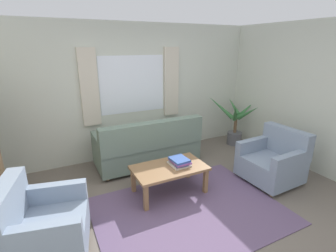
{
  "coord_description": "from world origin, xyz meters",
  "views": [
    {
      "loc": [
        -1.58,
        -2.48,
        2.19
      ],
      "look_at": [
        0.02,
        0.7,
        1.03
      ],
      "focal_mm": 26.76,
      "sensor_mm": 36.0,
      "label": 1
    }
  ],
  "objects_px": {
    "couch": "(148,147)",
    "potted_plant": "(235,124)",
    "armchair_right": "(273,161)",
    "armchair_left": "(41,227)",
    "book_stack_on_table": "(179,162)",
    "coffee_table": "(169,170)"
  },
  "relations": [
    {
      "from": "couch",
      "to": "book_stack_on_table",
      "type": "distance_m",
      "value": 1.05
    },
    {
      "from": "couch",
      "to": "book_stack_on_table",
      "type": "bearing_deg",
      "value": 94.58
    },
    {
      "from": "book_stack_on_table",
      "to": "potted_plant",
      "type": "distance_m",
      "value": 2.37
    },
    {
      "from": "couch",
      "to": "armchair_left",
      "type": "xyz_separation_m",
      "value": [
        -1.84,
        -1.49,
        -0.01
      ]
    },
    {
      "from": "coffee_table",
      "to": "potted_plant",
      "type": "height_order",
      "value": "potted_plant"
    },
    {
      "from": "armchair_right",
      "to": "coffee_table",
      "type": "height_order",
      "value": "armchair_right"
    },
    {
      "from": "armchair_left",
      "to": "potted_plant",
      "type": "distance_m",
      "value": 4.31
    },
    {
      "from": "armchair_left",
      "to": "armchair_right",
      "type": "bearing_deg",
      "value": -77.37
    },
    {
      "from": "couch",
      "to": "armchair_right",
      "type": "distance_m",
      "value": 2.19
    },
    {
      "from": "couch",
      "to": "potted_plant",
      "type": "bearing_deg",
      "value": -177.38
    },
    {
      "from": "armchair_right",
      "to": "potted_plant",
      "type": "bearing_deg",
      "value": 159.33
    },
    {
      "from": "armchair_right",
      "to": "coffee_table",
      "type": "distance_m",
      "value": 1.77
    },
    {
      "from": "armchair_right",
      "to": "potted_plant",
      "type": "distance_m",
      "value": 1.65
    },
    {
      "from": "armchair_right",
      "to": "potted_plant",
      "type": "xyz_separation_m",
      "value": [
        0.53,
        1.56,
        0.13
      ]
    },
    {
      "from": "armchair_left",
      "to": "book_stack_on_table",
      "type": "relative_size",
      "value": 3.1
    },
    {
      "from": "armchair_left",
      "to": "coffee_table",
      "type": "bearing_deg",
      "value": -63.13
    },
    {
      "from": "coffee_table",
      "to": "book_stack_on_table",
      "type": "distance_m",
      "value": 0.2
    },
    {
      "from": "couch",
      "to": "armchair_right",
      "type": "relative_size",
      "value": 2.16
    },
    {
      "from": "armchair_left",
      "to": "armchair_right",
      "type": "xyz_separation_m",
      "value": [
        3.48,
        0.02,
        0.0
      ]
    },
    {
      "from": "book_stack_on_table",
      "to": "potted_plant",
      "type": "xyz_separation_m",
      "value": [
        2.08,
        1.14,
        -0.01
      ]
    },
    {
      "from": "armchair_right",
      "to": "coffee_table",
      "type": "xyz_separation_m",
      "value": [
        -1.72,
        0.44,
        0.03
      ]
    },
    {
      "from": "couch",
      "to": "potted_plant",
      "type": "distance_m",
      "value": 2.17
    }
  ]
}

